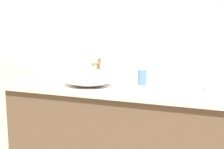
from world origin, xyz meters
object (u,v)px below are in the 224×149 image
at_px(sink_basin, 88,77).
at_px(candle_jar, 188,89).
at_px(lotion_bottle, 142,77).
at_px(tissue_box, 216,80).

height_order(sink_basin, candle_jar, sink_basin).
distance_m(lotion_bottle, candle_jar, 0.35).
distance_m(sink_basin, candle_jar, 0.65).
xyz_separation_m(sink_basin, tissue_box, (0.80, 0.14, 0.01)).
distance_m(lotion_bottle, tissue_box, 0.47).
bearing_deg(lotion_bottle, sink_basin, -155.37).
xyz_separation_m(lotion_bottle, candle_jar, (0.32, -0.14, -0.03)).
xyz_separation_m(lotion_bottle, tissue_box, (0.47, -0.01, 0.01)).
xyz_separation_m(sink_basin, lotion_bottle, (0.33, 0.15, 0.00)).
height_order(sink_basin, tissue_box, tissue_box).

